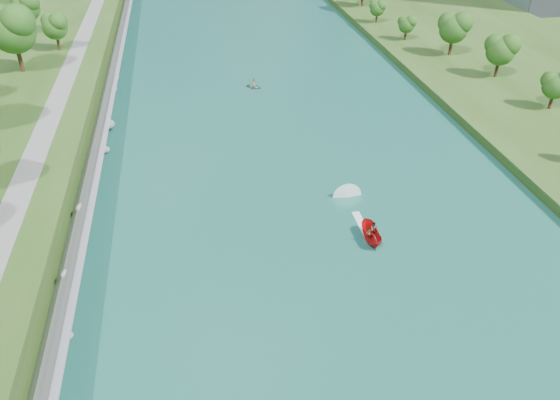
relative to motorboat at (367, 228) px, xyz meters
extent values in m
plane|color=#2D5119|center=(-4.88, -5.43, -0.84)|extent=(260.00, 260.00, 0.00)
cube|color=#17594F|center=(-4.88, 14.57, -0.79)|extent=(55.00, 240.00, 0.10)
cube|color=slate|center=(-30.73, 14.57, 0.96)|extent=(3.54, 236.00, 4.05)
ellipsoid|color=gray|center=(-29.94, -10.62, 0.17)|extent=(0.91, 0.83, 0.57)
ellipsoid|color=gray|center=(-30.89, -3.38, 0.97)|extent=(1.07, 1.27, 0.81)
ellipsoid|color=gray|center=(-30.80, 8.14, 0.90)|extent=(1.37, 1.77, 1.03)
ellipsoid|color=gray|center=(-30.55, 13.60, 0.31)|extent=(1.69, 1.39, 1.17)
ellipsoid|color=gray|center=(-29.90, 24.28, -0.15)|extent=(1.43, 1.34, 0.94)
ellipsoid|color=gray|center=(-29.93, 32.08, 0.11)|extent=(1.79, 2.25, 1.34)
ellipsoid|color=gray|center=(-30.24, 44.44, 0.91)|extent=(1.71, 2.06, 1.09)
ellipsoid|color=gray|center=(-30.03, 50.44, 0.70)|extent=(1.14, 0.95, 0.84)
cube|color=gray|center=(-37.38, 14.57, 2.71)|extent=(3.00, 200.00, 0.10)
ellipsoid|color=#214D14|center=(-45.14, 50.86, 9.23)|extent=(7.88, 7.88, 13.14)
ellipsoid|color=#214D14|center=(-40.77, 61.91, 6.77)|extent=(4.93, 4.93, 8.22)
ellipsoid|color=#214D14|center=(-48.13, 74.55, 7.52)|extent=(5.83, 5.83, 9.71)
ellipsoid|color=#214D14|center=(37.50, 24.43, 4.19)|extent=(4.23, 4.23, 7.05)
ellipsoid|color=#214D14|center=(36.22, 38.80, 5.12)|extent=(5.35, 5.35, 8.91)
ellipsoid|color=#214D14|center=(33.43, 51.47, 5.52)|extent=(5.82, 5.82, 9.70)
ellipsoid|color=#214D14|center=(28.49, 62.37, 3.65)|extent=(3.59, 3.59, 5.98)
ellipsoid|color=#214D14|center=(26.88, 76.30, 3.65)|extent=(3.59, 3.59, 5.98)
imported|color=#BA0E0F|center=(-0.01, -1.32, 0.11)|extent=(1.79, 4.46, 1.70)
imported|color=#66605B|center=(-0.41, -1.72, 0.43)|extent=(0.67, 0.53, 1.63)
imported|color=#66605B|center=(0.49, -0.82, 0.38)|extent=(0.94, 0.87, 1.54)
cube|color=white|center=(-0.01, 1.68, -0.71)|extent=(0.90, 5.00, 0.06)
imported|color=#92959A|center=(-6.17, 44.83, -0.44)|extent=(3.48, 3.39, 0.59)
imported|color=#66605B|center=(-6.17, 44.83, 0.19)|extent=(0.78, 0.66, 1.35)
camera|label=1|loc=(-18.05, -45.85, 35.11)|focal=35.00mm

